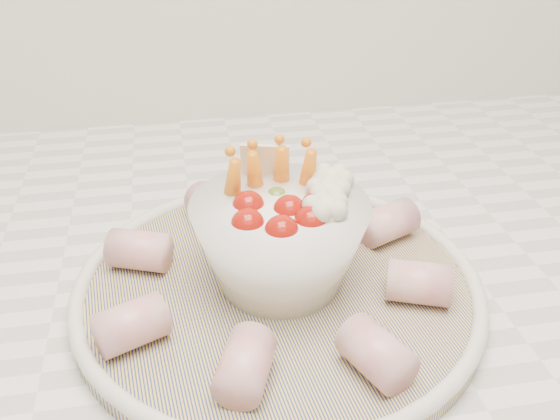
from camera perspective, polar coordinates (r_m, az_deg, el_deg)
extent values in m
cube|color=silver|center=(0.57, -19.04, -6.72)|extent=(2.04, 0.62, 0.04)
cylinder|color=navy|center=(0.49, -0.16, -7.36)|extent=(0.35, 0.35, 0.01)
torus|color=silver|center=(0.49, -0.17, -6.67)|extent=(0.32, 0.32, 0.01)
sphere|color=maroon|center=(0.43, -2.96, -1.39)|extent=(0.02, 0.02, 0.02)
sphere|color=maroon|center=(0.42, 0.14, -2.04)|extent=(0.02, 0.02, 0.02)
sphere|color=maroon|center=(0.44, 2.82, -1.12)|extent=(0.02, 0.02, 0.02)
sphere|color=maroon|center=(0.45, -2.90, 0.29)|extent=(0.02, 0.02, 0.02)
sphere|color=maroon|center=(0.45, 0.86, -0.11)|extent=(0.02, 0.02, 0.02)
sphere|color=maroon|center=(0.45, 3.39, 0.24)|extent=(0.02, 0.02, 0.02)
sphere|color=#517025|center=(0.47, -0.30, 1.05)|extent=(0.02, 0.02, 0.02)
cone|color=orange|center=(0.47, -2.33, 2.80)|extent=(0.03, 0.04, 0.06)
cone|color=orange|center=(0.48, 0.13, 3.29)|extent=(0.02, 0.03, 0.06)
cone|color=orange|center=(0.48, 2.56, 2.99)|extent=(0.02, 0.03, 0.06)
cone|color=orange|center=(0.46, -4.34, 2.08)|extent=(0.02, 0.03, 0.06)
sphere|color=beige|center=(0.46, 4.40, 1.06)|extent=(0.03, 0.03, 0.03)
sphere|color=beige|center=(0.44, 4.22, -0.45)|extent=(0.03, 0.03, 0.03)
sphere|color=beige|center=(0.48, 4.74, 2.21)|extent=(0.03, 0.03, 0.03)
cube|color=beige|center=(0.49, -1.36, 3.95)|extent=(0.04, 0.02, 0.04)
cylinder|color=#BA5561|center=(0.47, 12.58, -6.50)|extent=(0.05, 0.05, 0.03)
cylinder|color=#BA5561|center=(0.54, 9.85, -1.14)|extent=(0.06, 0.05, 0.03)
cylinder|color=#BA5561|center=(0.58, 2.14, 1.72)|extent=(0.05, 0.05, 0.03)
cylinder|color=#BA5561|center=(0.55, -6.26, 0.23)|extent=(0.05, 0.06, 0.03)
cylinder|color=#BA5561|center=(0.51, -12.74, -3.60)|extent=(0.05, 0.05, 0.03)
cylinder|color=#BA5561|center=(0.44, -13.47, -10.19)|extent=(0.06, 0.05, 0.03)
cylinder|color=#BA5561|center=(0.40, -3.21, -13.99)|extent=(0.05, 0.05, 0.03)
cylinder|color=#BA5561|center=(0.41, 8.81, -12.83)|extent=(0.05, 0.06, 0.03)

